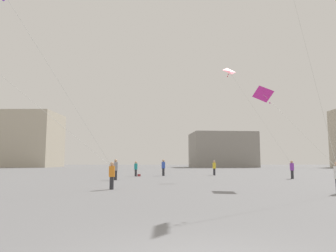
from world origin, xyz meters
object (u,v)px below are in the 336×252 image
Objects in this scene: person_in_orange at (112,174)px; person_in_yellow at (214,167)px; building_left_hall at (33,140)px; handbag_beside_flyer at (139,175)px; kite_crimson_delta at (231,73)px; kite_magenta_delta at (264,95)px; building_centre_hall at (222,150)px; person_in_blue at (163,167)px; person_in_grey at (116,169)px; person_in_purple at (292,169)px; person_in_teal at (136,168)px.

person_in_yellow is (9.24, 18.31, 0.07)m from person_in_orange.
handbag_beside_flyer is (34.10, -55.75, -7.64)m from building_left_hall.
kite_magenta_delta is (0.10, -9.38, -4.28)m from kite_crimson_delta.
kite_crimson_delta is at bearing -23.36° from handbag_beside_flyer.
kite_magenta_delta is at bearing -98.86° from building_centre_hall.
building_centre_hall reaches higher than person_in_yellow.
building_centre_hall is (17.22, 52.15, 3.81)m from person_in_blue.
kite_crimson_delta is 14.57m from handbag_beside_flyer.
person_in_grey is at bearing 149.28° from kite_magenta_delta.
person_in_purple is at bearing -171.77° from person_in_orange.
kite_magenta_delta is at bearing -57.78° from building_left_hall.
person_in_blue is 16.90m from kite_magenta_delta.
person_in_teal is at bearing 147.92° from person_in_blue.
kite_magenta_delta reaches higher than person_in_orange.
building_centre_hall is (21.50, 60.12, 3.82)m from person_in_grey.
person_in_yellow is 11.50m from kite_crimson_delta.
building_centre_hall reaches higher than kite_magenta_delta.
person_in_yellow is 0.10× the size of building_centre_hall.
kite_crimson_delta is at bearing -53.97° from building_left_hall.
kite_crimson_delta is (6.72, -5.18, 9.48)m from person_in_blue.
person_in_blue reaches higher than person_in_purple.
person_in_teal is at bearing -58.85° from building_left_hall.
person_in_teal is 14.24m from kite_crimson_delta.
person_in_grey is (-4.28, -7.97, -0.01)m from person_in_blue.
person_in_teal is 17.41m from kite_magenta_delta.
person_in_purple is at bearing 57.50° from kite_magenta_delta.
building_left_hall is at bearing 122.22° from kite_magenta_delta.
person_in_grey is at bearing -112.38° from person_in_yellow.
building_left_hall reaches higher than building_centre_hall.
kite_crimson_delta is (11.00, 2.79, 9.50)m from person_in_grey.
person_in_purple reaches higher than person_in_orange.
person_in_grey is at bearing -172.35° from person_in_blue.
kite_crimson_delta is (9.94, 11.93, 9.62)m from person_in_orange.
person_in_purple is 11.08m from kite_magenta_delta.
person_in_grey is (-10.29, -9.17, 0.05)m from person_in_yellow.
person_in_purple is at bearing -12.36° from kite_crimson_delta.
kite_magenta_delta is 17.55m from handbag_beside_flyer.
person_in_grey reaches higher than person_in_purple.
person_in_yellow is at bearing 96.34° from kite_crimson_delta.
kite_crimson_delta is at bearing -91.72° from person_in_blue.
kite_crimson_delta reaches higher than handbag_beside_flyer.
person_in_blue is 0.10× the size of building_centre_hall.
kite_crimson_delta is 0.63× the size of building_left_hall.
person_in_teal is at bearing -174.59° from person_in_purple.
person_in_yellow is 6.13m from person_in_blue.
building_left_hall is (-42.79, 53.43, 6.82)m from person_in_yellow.
building_centre_hall is at bearing 109.15° from person_in_purple.
person_in_orange is at bearing -154.76° from person_in_blue.
kite_crimson_delta is (-5.33, 1.17, 9.56)m from person_in_purple.
person_in_blue is (3.03, 1.22, 0.11)m from person_in_teal.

